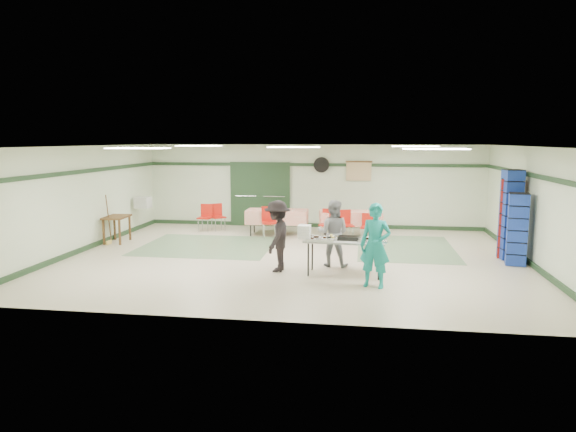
# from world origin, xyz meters

# --- Properties ---
(floor) EXTENTS (11.00, 11.00, 0.00)m
(floor) POSITION_xyz_m (0.00, 0.00, 0.00)
(floor) COLOR #BFB19A
(floor) RESTS_ON ground
(ceiling) EXTENTS (11.00, 11.00, 0.00)m
(ceiling) POSITION_xyz_m (0.00, 0.00, 2.70)
(ceiling) COLOR white
(ceiling) RESTS_ON wall_back
(wall_back) EXTENTS (11.00, 0.00, 11.00)m
(wall_back) POSITION_xyz_m (0.00, 4.50, 1.35)
(wall_back) COLOR beige
(wall_back) RESTS_ON floor
(wall_front) EXTENTS (11.00, 0.00, 11.00)m
(wall_front) POSITION_xyz_m (0.00, -4.50, 1.35)
(wall_front) COLOR beige
(wall_front) RESTS_ON floor
(wall_left) EXTENTS (0.00, 9.00, 9.00)m
(wall_left) POSITION_xyz_m (-5.50, 0.00, 1.35)
(wall_left) COLOR beige
(wall_left) RESTS_ON floor
(wall_right) EXTENTS (0.00, 9.00, 9.00)m
(wall_right) POSITION_xyz_m (5.50, 0.00, 1.35)
(wall_right) COLOR beige
(wall_right) RESTS_ON floor
(trim_back) EXTENTS (11.00, 0.06, 0.10)m
(trim_back) POSITION_xyz_m (0.00, 4.47, 2.05)
(trim_back) COLOR #1E381F
(trim_back) RESTS_ON wall_back
(baseboard_back) EXTENTS (11.00, 0.06, 0.12)m
(baseboard_back) POSITION_xyz_m (0.00, 4.47, 0.06)
(baseboard_back) COLOR #1E381F
(baseboard_back) RESTS_ON floor
(trim_left) EXTENTS (0.06, 9.00, 0.10)m
(trim_left) POSITION_xyz_m (-5.47, 0.00, 2.05)
(trim_left) COLOR #1E381F
(trim_left) RESTS_ON wall_back
(baseboard_left) EXTENTS (0.06, 9.00, 0.12)m
(baseboard_left) POSITION_xyz_m (-5.47, 0.00, 0.06)
(baseboard_left) COLOR #1E381F
(baseboard_left) RESTS_ON floor
(trim_right) EXTENTS (0.06, 9.00, 0.10)m
(trim_right) POSITION_xyz_m (5.47, 0.00, 2.05)
(trim_right) COLOR #1E381F
(trim_right) RESTS_ON wall_back
(baseboard_right) EXTENTS (0.06, 9.00, 0.12)m
(baseboard_right) POSITION_xyz_m (5.47, 0.00, 0.06)
(baseboard_right) COLOR #1E381F
(baseboard_right) RESTS_ON floor
(green_patch_a) EXTENTS (3.50, 3.00, 0.01)m
(green_patch_a) POSITION_xyz_m (-2.50, 1.00, 0.00)
(green_patch_a) COLOR #5F7F5D
(green_patch_a) RESTS_ON floor
(green_patch_b) EXTENTS (2.50, 3.50, 0.01)m
(green_patch_b) POSITION_xyz_m (2.80, 1.50, 0.00)
(green_patch_b) COLOR #5F7F5D
(green_patch_b) RESTS_ON floor
(double_door_left) EXTENTS (0.90, 0.06, 2.10)m
(double_door_left) POSITION_xyz_m (-2.20, 4.44, 1.05)
(double_door_left) COLOR gray
(double_door_left) RESTS_ON floor
(double_door_right) EXTENTS (0.90, 0.06, 2.10)m
(double_door_right) POSITION_xyz_m (-1.25, 4.44, 1.05)
(double_door_right) COLOR gray
(double_door_right) RESTS_ON floor
(door_frame) EXTENTS (2.00, 0.03, 2.15)m
(door_frame) POSITION_xyz_m (-1.73, 4.42, 1.05)
(door_frame) COLOR #1E381F
(door_frame) RESTS_ON floor
(wall_fan) EXTENTS (0.50, 0.10, 0.50)m
(wall_fan) POSITION_xyz_m (0.30, 4.44, 2.05)
(wall_fan) COLOR black
(wall_fan) RESTS_ON wall_back
(scroll_banner) EXTENTS (0.80, 0.02, 0.60)m
(scroll_banner) POSITION_xyz_m (1.50, 4.44, 1.85)
(scroll_banner) COLOR tan
(scroll_banner) RESTS_ON wall_back
(serving_table) EXTENTS (1.73, 0.78, 0.76)m
(serving_table) POSITION_xyz_m (1.29, -1.48, 0.71)
(serving_table) COLOR #ADADA8
(serving_table) RESTS_ON floor
(sheet_tray_right) EXTENTS (0.63, 0.49, 0.02)m
(sheet_tray_right) POSITION_xyz_m (1.87, -1.54, 0.77)
(sheet_tray_right) COLOR silver
(sheet_tray_right) RESTS_ON serving_table
(sheet_tray_mid) EXTENTS (0.57, 0.44, 0.02)m
(sheet_tray_mid) POSITION_xyz_m (1.18, -1.38, 0.77)
(sheet_tray_mid) COLOR silver
(sheet_tray_mid) RESTS_ON serving_table
(sheet_tray_left) EXTENTS (0.59, 0.46, 0.02)m
(sheet_tray_left) POSITION_xyz_m (0.79, -1.56, 0.77)
(sheet_tray_left) COLOR silver
(sheet_tray_left) RESTS_ON serving_table
(baking_pan) EXTENTS (0.46, 0.30, 0.08)m
(baking_pan) POSITION_xyz_m (1.36, -1.48, 0.80)
(baking_pan) COLOR black
(baking_pan) RESTS_ON serving_table
(foam_box_stack) EXTENTS (0.27, 0.25, 0.29)m
(foam_box_stack) POSITION_xyz_m (0.43, -1.47, 0.91)
(foam_box_stack) COLOR white
(foam_box_stack) RESTS_ON serving_table
(volunteer_teal) EXTENTS (0.69, 0.54, 1.65)m
(volunteer_teal) POSITION_xyz_m (1.90, -2.30, 0.83)
(volunteer_teal) COLOR teal
(volunteer_teal) RESTS_ON floor
(volunteer_grey) EXTENTS (0.80, 0.67, 1.51)m
(volunteer_grey) POSITION_xyz_m (1.00, -0.73, 0.76)
(volunteer_grey) COLOR gray
(volunteer_grey) RESTS_ON floor
(volunteer_dark) EXTENTS (0.65, 1.05, 1.56)m
(volunteer_dark) POSITION_xyz_m (-0.18, -1.36, 0.78)
(volunteer_dark) COLOR black
(volunteer_dark) RESTS_ON floor
(dining_table_a) EXTENTS (1.88, 1.05, 0.77)m
(dining_table_a) POSITION_xyz_m (1.30, 2.90, 0.57)
(dining_table_a) COLOR red
(dining_table_a) RESTS_ON floor
(dining_table_b) EXTENTS (1.84, 0.86, 0.77)m
(dining_table_b) POSITION_xyz_m (-0.90, 2.90, 0.57)
(dining_table_b) COLOR red
(dining_table_b) RESTS_ON floor
(chair_a) EXTENTS (0.53, 0.53, 0.87)m
(chair_a) POSITION_xyz_m (1.15, 2.33, 0.54)
(chair_a) COLOR red
(chair_a) RESTS_ON floor
(chair_b) EXTENTS (0.49, 0.49, 0.89)m
(chair_b) POSITION_xyz_m (0.69, 2.34, 0.54)
(chair_b) COLOR red
(chair_b) RESTS_ON floor
(chair_c) EXTENTS (0.41, 0.41, 0.79)m
(chair_c) POSITION_xyz_m (1.81, 2.33, 0.48)
(chair_c) COLOR red
(chair_c) RESTS_ON floor
(chair_d) EXTENTS (0.53, 0.53, 0.93)m
(chair_d) POSITION_xyz_m (-1.04, 2.34, 0.57)
(chair_d) COLOR red
(chair_d) RESTS_ON floor
(chair_loose_a) EXTENTS (0.56, 0.56, 0.85)m
(chair_loose_a) POSITION_xyz_m (-2.90, 3.37, 0.52)
(chair_loose_a) COLOR red
(chair_loose_a) RESTS_ON floor
(chair_loose_b) EXTENTS (0.43, 0.43, 0.85)m
(chair_loose_b) POSITION_xyz_m (-3.22, 3.19, 0.52)
(chair_loose_b) COLOR red
(chair_loose_b) RESTS_ON floor
(crate_stack_blue_a) EXTENTS (0.46, 0.46, 2.16)m
(crate_stack_blue_a) POSITION_xyz_m (5.15, 0.57, 1.08)
(crate_stack_blue_a) COLOR #1A389C
(crate_stack_blue_a) RESTS_ON floor
(crate_stack_red) EXTENTS (0.52, 0.52, 1.94)m
(crate_stack_red) POSITION_xyz_m (5.15, 0.71, 0.97)
(crate_stack_red) COLOR maroon
(crate_stack_red) RESTS_ON floor
(crate_stack_blue_b) EXTENTS (0.50, 0.50, 1.66)m
(crate_stack_blue_b) POSITION_xyz_m (5.15, -0.02, 0.83)
(crate_stack_blue_b) COLOR #1A389C
(crate_stack_blue_b) RESTS_ON floor
(printer_table) EXTENTS (0.62, 0.90, 0.74)m
(printer_table) POSITION_xyz_m (-5.15, 1.11, 0.64)
(printer_table) COLOR brown
(printer_table) RESTS_ON floor
(office_printer) EXTENTS (0.45, 0.40, 0.34)m
(office_printer) POSITION_xyz_m (-5.15, 2.88, 0.92)
(office_printer) COLOR #B5B4B0
(office_printer) RESTS_ON printer_table
(broom) EXTENTS (0.07, 0.22, 1.35)m
(broom) POSITION_xyz_m (-5.23, 0.82, 0.71)
(broom) COLOR brown
(broom) RESTS_ON floor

